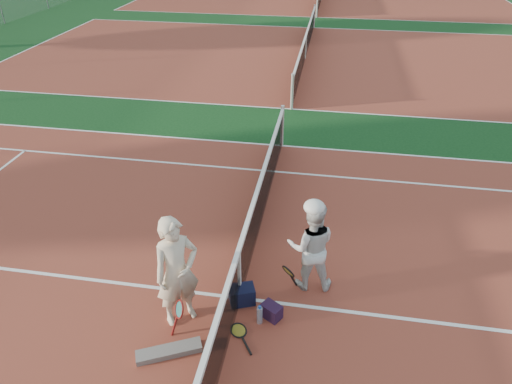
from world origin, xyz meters
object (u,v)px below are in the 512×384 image
player_b (311,246)px  sports_bag_purple (271,311)px  racket_red (180,317)px  water_bottle (260,315)px  racket_black_held (288,279)px  sports_bag_navy (242,295)px  net_main (239,274)px  player_a (177,272)px  racket_spare (238,330)px

player_b → sports_bag_purple: 1.16m
player_b → racket_red: bearing=30.2°
player_b → water_bottle: size_ratio=5.23×
player_b → water_bottle: player_b is taller
racket_black_held → sports_bag_navy: 0.77m
racket_red → water_bottle: (1.10, 0.35, -0.14)m
water_bottle → racket_red: bearing=-162.3°
net_main → sports_bag_purple: net_main is taller
sports_bag_navy → water_bottle: bearing=-47.3°
racket_red → racket_black_held: size_ratio=1.05×
racket_red → water_bottle: racket_red is taller
player_a → water_bottle: (1.17, 0.09, -0.75)m
racket_spare → sports_bag_navy: size_ratio=1.56×
net_main → water_bottle: size_ratio=36.60×
sports_bag_navy → sports_bag_purple: size_ratio=1.30×
net_main → racket_spare: 0.82m
player_b → player_a: bearing=23.2°
net_main → racket_black_held: bearing=21.1°
player_b → water_bottle: bearing=49.0°
net_main → player_b: bearing=26.4°
net_main → sports_bag_navy: size_ratio=28.60×
player_b → racket_black_held: (-0.32, -0.24, -0.51)m
player_a → net_main: bearing=-7.9°
player_a → racket_spare: bearing=-49.4°
net_main → water_bottle: net_main is taller
sports_bag_navy → racket_red: bearing=-137.0°
player_b → sports_bag_purple: bearing=52.2°
player_a → racket_spare: (0.89, -0.13, -0.89)m
sports_bag_purple → racket_black_held: bearing=72.5°
racket_spare → water_bottle: water_bottle is taller
player_b → sports_bag_navy: 1.32m
net_main → player_b: size_ratio=6.99×
player_b → water_bottle: 1.32m
sports_bag_navy → water_bottle: sports_bag_navy is taller
racket_red → sports_bag_purple: racket_red is taller
racket_black_held → sports_bag_purple: (-0.18, -0.58, -0.16)m
racket_spare → sports_bag_purple: 0.57m
sports_bag_navy → sports_bag_purple: bearing=-24.6°
player_a → sports_bag_purple: bearing=-31.7°
sports_bag_purple → player_b: bearing=58.5°
player_a → racket_black_held: 1.82m
sports_bag_navy → sports_bag_purple: (0.49, -0.23, -0.03)m
water_bottle → racket_black_held: bearing=64.5°
sports_bag_purple → net_main: bearing=151.6°
racket_black_held → racket_red: bearing=-14.4°
player_a → player_b: (1.83, 1.04, -0.12)m
player_b → net_main: bearing=20.1°
water_bottle → racket_spare: bearing=-142.4°
player_a → sports_bag_navy: (0.84, 0.45, -0.75)m
racket_spare → net_main: bearing=-24.3°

